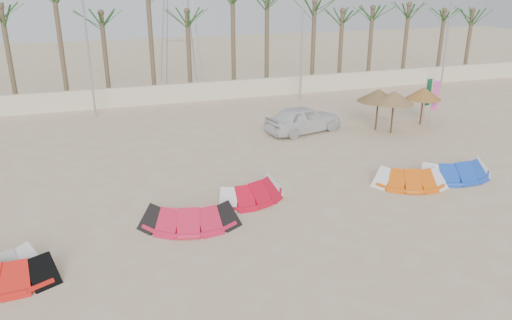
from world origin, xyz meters
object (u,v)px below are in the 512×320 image
object	(u,v)px
kite_blue	(453,167)
parasol_mid	(394,97)
kite_red_mid	(188,213)
parasol_right	(424,93)
car	(303,119)
kite_red_right	(251,188)
parasol_left	(378,95)
kite_orange	(406,175)

from	to	relation	value
kite_blue	parasol_mid	xyz separation A→B (m)	(1.01, 6.42, 1.64)
kite_red_mid	parasol_right	size ratio (longest dim) A/B	1.64
parasol_mid	car	world-z (taller)	parasol_mid
kite_blue	car	bearing A→B (deg)	114.21
kite_red_right	kite_red_mid	bearing A→B (deg)	-154.36
kite_red_mid	kite_blue	world-z (taller)	same
kite_red_mid	car	xyz separation A→B (m)	(8.36, 8.85, 0.35)
kite_red_right	parasol_left	world-z (taller)	parasol_left
kite_orange	kite_blue	size ratio (longest dim) A/B	0.96
parasol_left	parasol_mid	distance (m)	0.93
kite_red_mid	car	size ratio (longest dim) A/B	0.81
kite_orange	parasol_right	size ratio (longest dim) A/B	1.51
car	parasol_mid	bearing A→B (deg)	-124.10
parasol_mid	car	bearing A→B (deg)	159.98
parasol_left	parasol_mid	xyz separation A→B (m)	(0.51, -0.79, 0.03)
kite_red_mid	parasol_right	xyz separation A→B (m)	(15.64, 8.09, 1.47)
kite_red_right	kite_blue	distance (m)	9.22
kite_blue	parasol_right	size ratio (longest dim) A/B	1.57
parasol_left	car	bearing A→B (deg)	167.62
parasol_right	kite_red_right	bearing A→B (deg)	-152.30
kite_red_right	parasol_mid	xyz separation A→B (m)	(10.21, 5.80, 1.64)
kite_orange	parasol_left	size ratio (longest dim) A/B	1.42
kite_red_mid	kite_blue	bearing A→B (deg)	3.47
kite_red_right	parasol_left	size ratio (longest dim) A/B	1.44
kite_blue	parasol_left	size ratio (longest dim) A/B	1.48
kite_red_mid	kite_orange	world-z (taller)	same
kite_red_mid	kite_red_right	xyz separation A→B (m)	(2.81, 1.35, -0.00)
kite_blue	parasol_right	distance (m)	8.34
kite_red_mid	car	world-z (taller)	car
parasol_right	kite_red_mid	bearing A→B (deg)	-152.67
kite_red_right	car	world-z (taller)	car
kite_red_mid	kite_red_right	size ratio (longest dim) A/B	1.07
parasol_left	kite_red_right	bearing A→B (deg)	-145.83
kite_orange	kite_blue	bearing A→B (deg)	3.91
parasol_mid	kite_blue	bearing A→B (deg)	-98.94
kite_orange	parasol_mid	world-z (taller)	parasol_mid
kite_orange	car	bearing A→B (deg)	97.89
parasol_left	parasol_right	world-z (taller)	parasol_left
kite_red_right	kite_orange	bearing A→B (deg)	-6.76
kite_red_mid	kite_orange	bearing A→B (deg)	3.35
kite_red_right	parasol_right	world-z (taller)	parasol_right
kite_orange	parasol_right	bearing A→B (deg)	50.82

